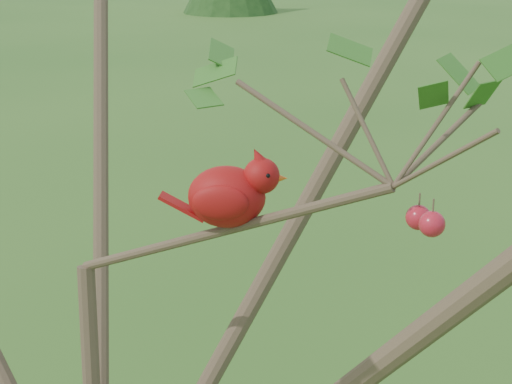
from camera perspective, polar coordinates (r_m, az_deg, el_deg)
crabapple_tree at (r=1.37m, az=-12.99°, el=-1.16°), size 2.35×2.05×2.95m
cardinal at (r=1.33m, az=-1.83°, el=-0.12°), size 0.22×0.13×0.15m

